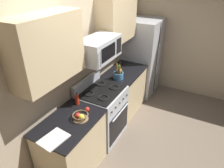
{
  "coord_description": "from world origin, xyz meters",
  "views": [
    {
      "loc": [
        -2.48,
        -0.84,
        2.67
      ],
      "look_at": [
        0.12,
        0.54,
        1.03
      ],
      "focal_mm": 33.0,
      "sensor_mm": 36.0,
      "label": 1
    }
  ],
  "objects_px": {
    "refrigerator": "(142,57)",
    "utensil_crock": "(118,75)",
    "range_oven": "(102,113)",
    "microwave": "(99,49)",
    "prep_bowl": "(119,70)",
    "cutting_board": "(54,139)",
    "fruit_basket": "(80,116)",
    "apple_loose": "(87,109)",
    "bottle_hot_sauce": "(77,99)"
  },
  "relations": [
    {
      "from": "fruit_basket",
      "to": "apple_loose",
      "type": "height_order",
      "value": "fruit_basket"
    },
    {
      "from": "utensil_crock",
      "to": "bottle_hot_sauce",
      "type": "relative_size",
      "value": 1.74
    },
    {
      "from": "microwave",
      "to": "utensil_crock",
      "type": "height_order",
      "value": "microwave"
    },
    {
      "from": "bottle_hot_sauce",
      "to": "prep_bowl",
      "type": "bearing_deg",
      "value": -2.56
    },
    {
      "from": "fruit_basket",
      "to": "apple_loose",
      "type": "bearing_deg",
      "value": 5.35
    },
    {
      "from": "fruit_basket",
      "to": "prep_bowl",
      "type": "xyz_separation_m",
      "value": [
        1.57,
        0.19,
        -0.02
      ]
    },
    {
      "from": "utensil_crock",
      "to": "cutting_board",
      "type": "relative_size",
      "value": 1.03
    },
    {
      "from": "range_oven",
      "to": "microwave",
      "type": "distance_m",
      "value": 1.17
    },
    {
      "from": "prep_bowl",
      "to": "microwave",
      "type": "bearing_deg",
      "value": -176.29
    },
    {
      "from": "range_oven",
      "to": "utensil_crock",
      "type": "bearing_deg",
      "value": -3.61
    },
    {
      "from": "bottle_hot_sauce",
      "to": "prep_bowl",
      "type": "xyz_separation_m",
      "value": [
        1.3,
        -0.06,
        -0.07
      ]
    },
    {
      "from": "microwave",
      "to": "fruit_basket",
      "type": "height_order",
      "value": "microwave"
    },
    {
      "from": "refrigerator",
      "to": "microwave",
      "type": "xyz_separation_m",
      "value": [
        -1.82,
        0.05,
        0.77
      ]
    },
    {
      "from": "fruit_basket",
      "to": "cutting_board",
      "type": "relative_size",
      "value": 0.66
    },
    {
      "from": "fruit_basket",
      "to": "apple_loose",
      "type": "distance_m",
      "value": 0.19
    },
    {
      "from": "range_oven",
      "to": "apple_loose",
      "type": "bearing_deg",
      "value": -170.56
    },
    {
      "from": "refrigerator",
      "to": "utensil_crock",
      "type": "distance_m",
      "value": 1.28
    },
    {
      "from": "range_oven",
      "to": "cutting_board",
      "type": "distance_m",
      "value": 1.29
    },
    {
      "from": "fruit_basket",
      "to": "prep_bowl",
      "type": "distance_m",
      "value": 1.58
    },
    {
      "from": "microwave",
      "to": "cutting_board",
      "type": "bearing_deg",
      "value": -176.13
    },
    {
      "from": "microwave",
      "to": "fruit_basket",
      "type": "distance_m",
      "value": 1.02
    },
    {
      "from": "range_oven",
      "to": "prep_bowl",
      "type": "relative_size",
      "value": 9.76
    },
    {
      "from": "apple_loose",
      "to": "cutting_board",
      "type": "height_order",
      "value": "apple_loose"
    },
    {
      "from": "apple_loose",
      "to": "refrigerator",
      "type": "bearing_deg",
      "value": 1.83
    },
    {
      "from": "range_oven",
      "to": "refrigerator",
      "type": "relative_size",
      "value": 0.63
    },
    {
      "from": "refrigerator",
      "to": "apple_loose",
      "type": "distance_m",
      "value": 2.39
    },
    {
      "from": "range_oven",
      "to": "cutting_board",
      "type": "relative_size",
      "value": 3.33
    },
    {
      "from": "refrigerator",
      "to": "prep_bowl",
      "type": "bearing_deg",
      "value": 174.37
    },
    {
      "from": "range_oven",
      "to": "utensil_crock",
      "type": "xyz_separation_m",
      "value": [
        0.55,
        -0.03,
        0.51
      ]
    },
    {
      "from": "range_oven",
      "to": "prep_bowl",
      "type": "distance_m",
      "value": 0.94
    },
    {
      "from": "range_oven",
      "to": "fruit_basket",
      "type": "relative_size",
      "value": 5.07
    },
    {
      "from": "range_oven",
      "to": "fruit_basket",
      "type": "distance_m",
      "value": 0.9
    },
    {
      "from": "apple_loose",
      "to": "microwave",
      "type": "bearing_deg",
      "value": 12.21
    },
    {
      "from": "prep_bowl",
      "to": "cutting_board",
      "type": "bearing_deg",
      "value": -176.19
    },
    {
      "from": "fruit_basket",
      "to": "apple_loose",
      "type": "xyz_separation_m",
      "value": [
        0.19,
        0.02,
        -0.01
      ]
    },
    {
      "from": "range_oven",
      "to": "refrigerator",
      "type": "height_order",
      "value": "refrigerator"
    },
    {
      "from": "refrigerator",
      "to": "cutting_board",
      "type": "relative_size",
      "value": 5.33
    },
    {
      "from": "refrigerator",
      "to": "apple_loose",
      "type": "relative_size",
      "value": 25.2
    },
    {
      "from": "microwave",
      "to": "prep_bowl",
      "type": "relative_size",
      "value": 6.57
    },
    {
      "from": "microwave",
      "to": "apple_loose",
      "type": "xyz_separation_m",
      "value": [
        -0.56,
        -0.12,
        -0.7
      ]
    },
    {
      "from": "apple_loose",
      "to": "prep_bowl",
      "type": "distance_m",
      "value": 1.39
    },
    {
      "from": "refrigerator",
      "to": "prep_bowl",
      "type": "height_order",
      "value": "refrigerator"
    },
    {
      "from": "utensil_crock",
      "to": "apple_loose",
      "type": "height_order",
      "value": "utensil_crock"
    },
    {
      "from": "cutting_board",
      "to": "refrigerator",
      "type": "bearing_deg",
      "value": 0.69
    },
    {
      "from": "utensil_crock",
      "to": "fruit_basket",
      "type": "xyz_separation_m",
      "value": [
        -1.3,
        -0.08,
        -0.02
      ]
    },
    {
      "from": "microwave",
      "to": "fruit_basket",
      "type": "xyz_separation_m",
      "value": [
        -0.75,
        -0.14,
        -0.69
      ]
    },
    {
      "from": "microwave",
      "to": "apple_loose",
      "type": "relative_size",
      "value": 10.62
    },
    {
      "from": "microwave",
      "to": "range_oven",
      "type": "bearing_deg",
      "value": -89.95
    },
    {
      "from": "apple_loose",
      "to": "prep_bowl",
      "type": "bearing_deg",
      "value": 7.21
    },
    {
      "from": "microwave",
      "to": "cutting_board",
      "type": "distance_m",
      "value": 1.41
    }
  ]
}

